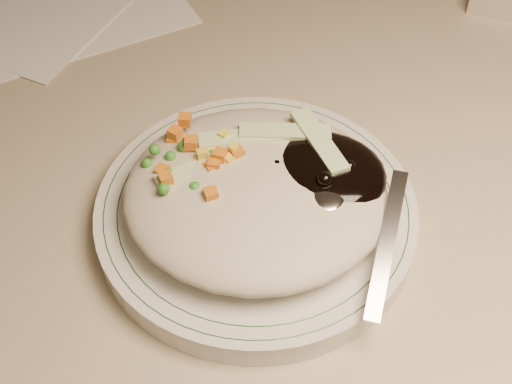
{
  "coord_description": "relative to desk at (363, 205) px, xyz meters",
  "views": [
    {
      "loc": [
        -0.1,
        0.85,
        1.17
      ],
      "look_at": [
        -0.12,
        1.19,
        0.78
      ],
      "focal_mm": 50.0,
      "sensor_mm": 36.0,
      "label": 1
    }
  ],
  "objects": [
    {
      "name": "plate",
      "position": [
        -0.12,
        -0.19,
        0.21
      ],
      "size": [
        0.24,
        0.24,
        0.02
      ],
      "primitive_type": "cylinder",
      "color": "silver",
      "rests_on": "desk"
    },
    {
      "name": "plate_rim",
      "position": [
        -0.12,
        -0.19,
        0.22
      ],
      "size": [
        0.23,
        0.23,
        0.0
      ],
      "color": "#144723",
      "rests_on": "plate"
    },
    {
      "name": "desk",
      "position": [
        0.0,
        0.0,
        0.0
      ],
      "size": [
        1.4,
        0.7,
        0.74
      ],
      "color": "tan",
      "rests_on": "ground"
    },
    {
      "name": "meal",
      "position": [
        -0.11,
        -0.19,
        0.24
      ],
      "size": [
        0.2,
        0.19,
        0.05
      ],
      "color": "#B1A690",
      "rests_on": "plate"
    }
  ]
}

